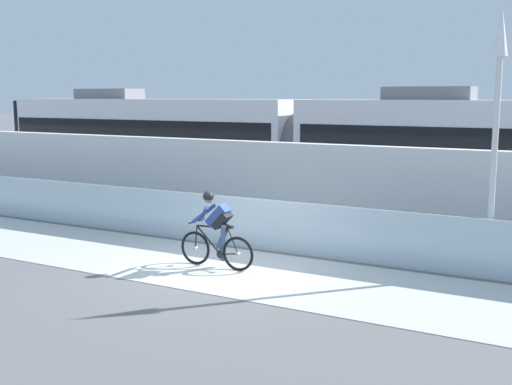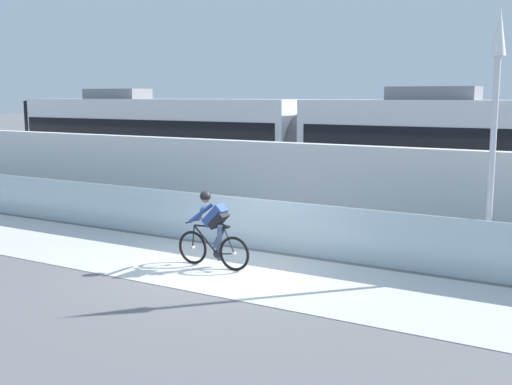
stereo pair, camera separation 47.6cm
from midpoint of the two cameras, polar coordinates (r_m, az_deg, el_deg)
ground_plane at (r=13.21m, az=-3.90°, el=-6.91°), size 200.00×200.00×0.00m
bike_path_deck at (r=13.21m, az=-3.90°, el=-6.88°), size 32.00×3.20×0.01m
glass_parapet at (r=14.61m, az=-0.00°, el=-2.95°), size 32.00×0.05×1.19m
concrete_barrier_wall at (r=16.09m, az=3.08°, el=0.26°), size 32.00×0.36×2.38m
tram_rail_near at (r=18.53m, az=6.39°, el=-2.38°), size 32.00×0.08×0.01m
tram_rail_far at (r=19.84m, az=7.97°, el=-1.67°), size 32.00×0.08×0.01m
tram at (r=19.46m, az=3.55°, el=3.81°), size 22.56×2.54×3.81m
cyclist_on_bike at (r=13.12m, az=-4.65°, el=-3.50°), size 1.77×0.58×1.61m
lamp_post_antenna at (r=13.01m, az=19.97°, el=7.05°), size 0.28×0.28×5.20m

